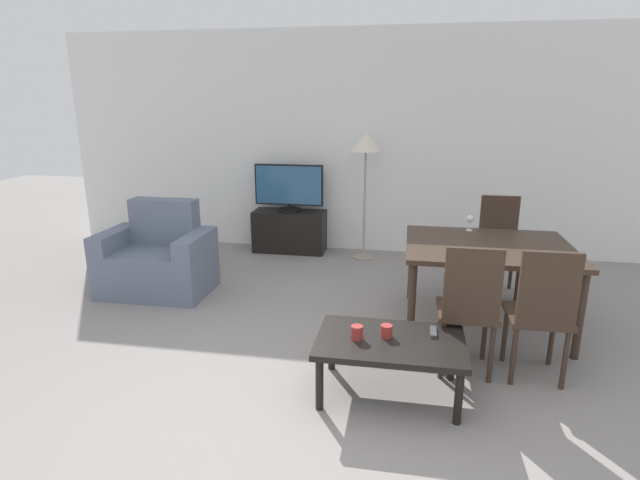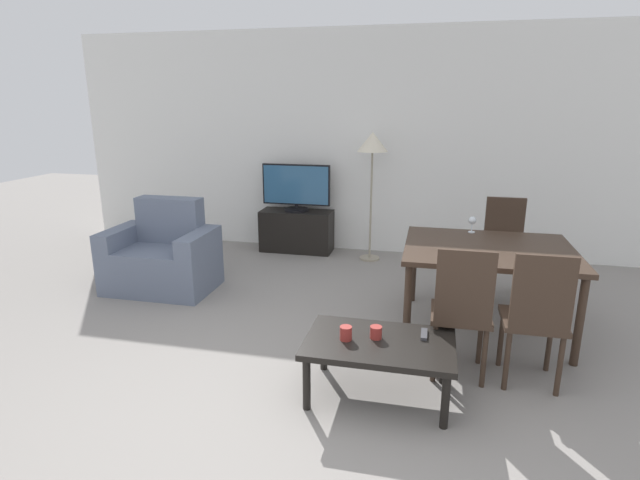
# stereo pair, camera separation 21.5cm
# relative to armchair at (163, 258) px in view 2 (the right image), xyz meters

# --- Properties ---
(ground_plane) EXTENTS (18.00, 18.00, 0.00)m
(ground_plane) POSITION_rel_armchair_xyz_m (1.73, -2.05, -0.32)
(ground_plane) COLOR gray
(wall_back) EXTENTS (7.46, 0.06, 2.70)m
(wall_back) POSITION_rel_armchair_xyz_m (1.73, 1.84, 1.03)
(wall_back) COLOR white
(wall_back) RESTS_ON ground_plane
(armchair) EXTENTS (1.04, 0.69, 0.90)m
(armchair) POSITION_rel_armchair_xyz_m (0.00, 0.00, 0.00)
(armchair) COLOR slate
(armchair) RESTS_ON ground_plane
(tv_stand) EXTENTS (0.90, 0.37, 0.52)m
(tv_stand) POSITION_rel_armchair_xyz_m (0.97, 1.58, -0.06)
(tv_stand) COLOR black
(tv_stand) RESTS_ON ground_plane
(tv) EXTENTS (0.86, 0.30, 0.59)m
(tv) POSITION_rel_armchair_xyz_m (0.97, 1.58, 0.50)
(tv) COLOR black
(tv) RESTS_ON tv_stand
(coffee_table) EXTENTS (0.94, 0.61, 0.39)m
(coffee_table) POSITION_rel_armchair_xyz_m (2.36, -1.46, 0.03)
(coffee_table) COLOR black
(coffee_table) RESTS_ON ground_plane
(dining_table) EXTENTS (1.33, 1.09, 0.72)m
(dining_table) POSITION_rel_armchair_xyz_m (3.11, -0.26, 0.33)
(dining_table) COLOR #38281E
(dining_table) RESTS_ON ground_plane
(dining_chair_near) EXTENTS (0.40, 0.40, 0.96)m
(dining_chair_near) POSITION_rel_armchair_xyz_m (2.87, -1.12, 0.21)
(dining_chair_near) COLOR #38281E
(dining_chair_near) RESTS_ON ground_plane
(dining_chair_far) EXTENTS (0.40, 0.40, 0.96)m
(dining_chair_far) POSITION_rel_armchair_xyz_m (3.34, 0.60, 0.21)
(dining_chair_far) COLOR #38281E
(dining_chair_far) RESTS_ON ground_plane
(dining_chair_near_right) EXTENTS (0.40, 0.40, 0.96)m
(dining_chair_near_right) POSITION_rel_armchair_xyz_m (3.34, -1.12, 0.21)
(dining_chair_near_right) COLOR #38281E
(dining_chair_near_right) RESTS_ON ground_plane
(floor_lamp) EXTENTS (0.35, 0.35, 1.52)m
(floor_lamp) POSITION_rel_armchair_xyz_m (1.93, 1.43, 1.00)
(floor_lamp) COLOR gray
(floor_lamp) RESTS_ON ground_plane
(remote_primary) EXTENTS (0.04, 0.15, 0.02)m
(remote_primary) POSITION_rel_armchair_xyz_m (2.64, -1.32, 0.08)
(remote_primary) COLOR #38383D
(remote_primary) RESTS_ON coffee_table
(cup_white_near) EXTENTS (0.08, 0.08, 0.08)m
(cup_white_near) POSITION_rel_armchair_xyz_m (2.33, -1.43, 0.11)
(cup_white_near) COLOR maroon
(cup_white_near) RESTS_ON coffee_table
(cup_colored_far) EXTENTS (0.08, 0.08, 0.09)m
(cup_colored_far) POSITION_rel_armchair_xyz_m (2.15, -1.49, 0.12)
(cup_colored_far) COLOR maroon
(cup_colored_far) RESTS_ON coffee_table
(wine_glass_left) EXTENTS (0.07, 0.07, 0.15)m
(wine_glass_left) POSITION_rel_armchair_xyz_m (3.00, 0.18, 0.50)
(wine_glass_left) COLOR silver
(wine_glass_left) RESTS_ON dining_table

